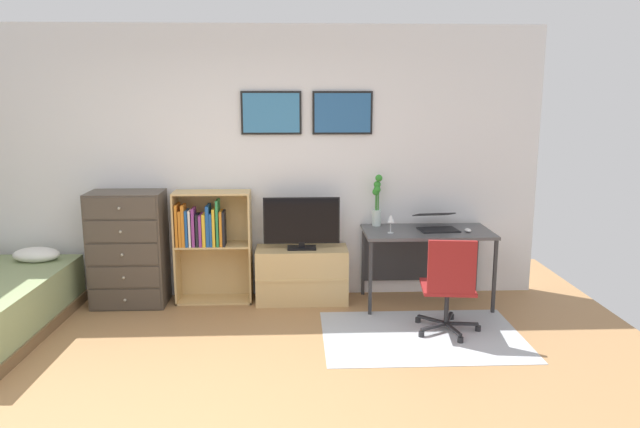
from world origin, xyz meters
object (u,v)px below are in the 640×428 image
object	(u,v)px
dresser	(128,249)
bookshelf	(208,237)
television	(302,224)
bamboo_vase	(377,202)
laptop	(436,222)
desk	(425,241)
office_chair	(449,284)
computer_mouse	(468,230)
wine_glass	(391,219)
tv_stand	(302,275)

from	to	relation	value
dresser	bookshelf	distance (m)	0.77
television	bamboo_vase	bearing A→B (deg)	10.25
laptop	desk	bearing A→B (deg)	166.00
office_chair	bookshelf	bearing A→B (deg)	162.48
computer_mouse	wine_glass	size ratio (longest dim) A/B	0.58
computer_mouse	office_chair	bearing A→B (deg)	-116.28
bookshelf	television	world-z (taller)	bookshelf
office_chair	bamboo_vase	distance (m)	1.26
office_chair	laptop	xyz separation A→B (m)	(0.08, 0.86, 0.35)
bookshelf	television	distance (m)	0.93
television	desk	bearing A→B (deg)	-0.86
dresser	television	size ratio (longest dim) A/B	1.51
desk	wine_glass	distance (m)	0.49
laptop	computer_mouse	bearing A→B (deg)	-33.32
bookshelf	desk	world-z (taller)	bookshelf
laptop	bamboo_vase	world-z (taller)	bamboo_vase
computer_mouse	laptop	bearing A→B (deg)	152.03
dresser	tv_stand	xyz separation A→B (m)	(1.68, 0.02, -0.29)
tv_stand	bamboo_vase	xyz separation A→B (m)	(0.75, 0.11, 0.71)
dresser	office_chair	xyz separation A→B (m)	(2.92, -0.90, -0.10)
dresser	wine_glass	world-z (taller)	dresser
office_chair	computer_mouse	world-z (taller)	office_chair
dresser	bamboo_vase	bearing A→B (deg)	3.03
computer_mouse	wine_glass	bearing A→B (deg)	-178.68
wine_glass	dresser	bearing A→B (deg)	175.38
dresser	desk	xyz separation A→B (m)	(2.90, -0.03, 0.05)
television	bamboo_vase	distance (m)	0.79
bookshelf	bamboo_vase	xyz separation A→B (m)	(1.67, 0.07, 0.33)
desk	laptop	xyz separation A→B (m)	(0.10, -0.02, 0.19)
desk	office_chair	distance (m)	0.89
tv_stand	office_chair	world-z (taller)	office_chair
bookshelf	computer_mouse	size ratio (longest dim) A/B	10.65
desk	computer_mouse	distance (m)	0.43
tv_stand	office_chair	size ratio (longest dim) A/B	1.05
tv_stand	desk	size ratio (longest dim) A/B	0.73
dresser	office_chair	size ratio (longest dim) A/B	1.30
bookshelf	tv_stand	distance (m)	1.00
desk	wine_glass	xyz separation A→B (m)	(-0.37, -0.18, 0.26)
desk	computer_mouse	world-z (taller)	computer_mouse
tv_stand	laptop	xyz separation A→B (m)	(1.32, -0.06, 0.53)
desk	dresser	bearing A→B (deg)	179.50
wine_glass	television	bearing A→B (deg)	166.84
television	wine_glass	size ratio (longest dim) A/B	4.13
laptop	computer_mouse	distance (m)	0.32
bookshelf	television	bearing A→B (deg)	-4.32
tv_stand	dresser	bearing A→B (deg)	-179.49
television	computer_mouse	world-z (taller)	television
bookshelf	office_chair	size ratio (longest dim) A/B	1.29
bookshelf	tv_stand	bearing A→B (deg)	-2.94
laptop	bamboo_vase	distance (m)	0.62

